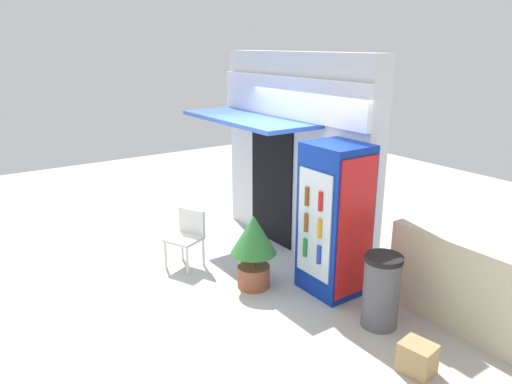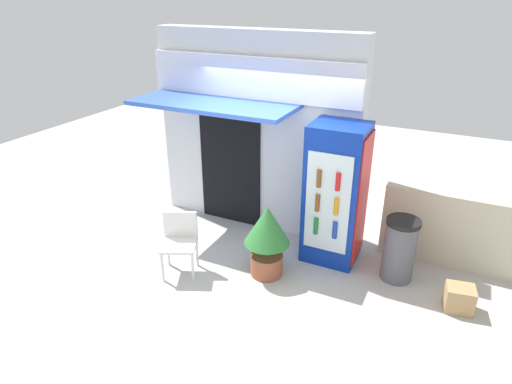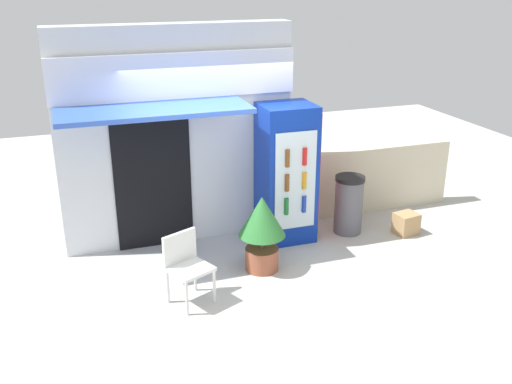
{
  "view_description": "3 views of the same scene",
  "coord_description": "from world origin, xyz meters",
  "px_view_note": "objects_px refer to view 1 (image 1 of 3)",
  "views": [
    {
      "loc": [
        5.12,
        -3.22,
        3.15
      ],
      "look_at": [
        -0.06,
        0.35,
        1.2
      ],
      "focal_mm": 33.79,
      "sensor_mm": 36.0,
      "label": 1
    },
    {
      "loc": [
        2.35,
        -4.52,
        3.55
      ],
      "look_at": [
        0.12,
        0.1,
        1.18
      ],
      "focal_mm": 31.09,
      "sensor_mm": 36.0,
      "label": 2
    },
    {
      "loc": [
        -1.96,
        -6.23,
        3.66
      ],
      "look_at": [
        0.25,
        0.18,
        1.05
      ],
      "focal_mm": 40.31,
      "sensor_mm": 36.0,
      "label": 3
    }
  ],
  "objects_px": {
    "plastic_chair": "(187,234)",
    "potted_plant_near_shop": "(254,244)",
    "trash_bin": "(381,291)",
    "drink_cooler": "(335,220)",
    "cardboard_box": "(417,358)"
  },
  "relations": [
    {
      "from": "plastic_chair",
      "to": "cardboard_box",
      "type": "distance_m",
      "value": 3.58
    },
    {
      "from": "drink_cooler",
      "to": "trash_bin",
      "type": "height_order",
      "value": "drink_cooler"
    },
    {
      "from": "trash_bin",
      "to": "plastic_chair",
      "type": "bearing_deg",
      "value": -157.72
    },
    {
      "from": "cardboard_box",
      "to": "plastic_chair",
      "type": "bearing_deg",
      "value": -167.68
    },
    {
      "from": "potted_plant_near_shop",
      "to": "cardboard_box",
      "type": "bearing_deg",
      "value": 7.93
    },
    {
      "from": "potted_plant_near_shop",
      "to": "plastic_chair",
      "type": "bearing_deg",
      "value": -158.58
    },
    {
      "from": "drink_cooler",
      "to": "cardboard_box",
      "type": "relative_size",
      "value": 6.05
    },
    {
      "from": "plastic_chair",
      "to": "trash_bin",
      "type": "relative_size",
      "value": 0.96
    },
    {
      "from": "drink_cooler",
      "to": "cardboard_box",
      "type": "bearing_deg",
      "value": -15.23
    },
    {
      "from": "plastic_chair",
      "to": "trash_bin",
      "type": "xyz_separation_m",
      "value": [
        2.69,
        1.1,
        -0.06
      ]
    },
    {
      "from": "potted_plant_near_shop",
      "to": "trash_bin",
      "type": "distance_m",
      "value": 1.75
    },
    {
      "from": "trash_bin",
      "to": "potted_plant_near_shop",
      "type": "bearing_deg",
      "value": -157.14
    },
    {
      "from": "plastic_chair",
      "to": "cardboard_box",
      "type": "height_order",
      "value": "plastic_chair"
    },
    {
      "from": "plastic_chair",
      "to": "potted_plant_near_shop",
      "type": "xyz_separation_m",
      "value": [
        1.09,
        0.43,
        0.12
      ]
    },
    {
      "from": "drink_cooler",
      "to": "plastic_chair",
      "type": "height_order",
      "value": "drink_cooler"
    }
  ]
}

